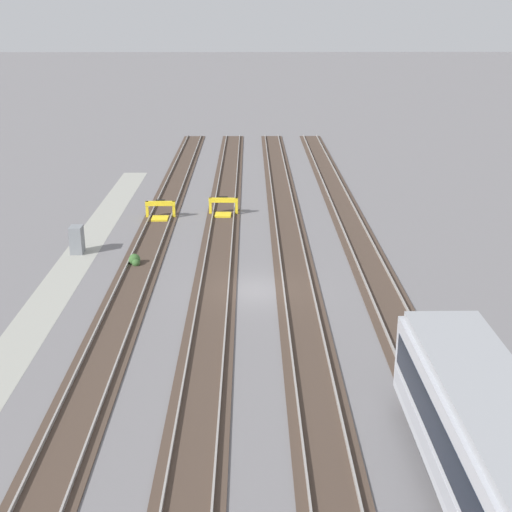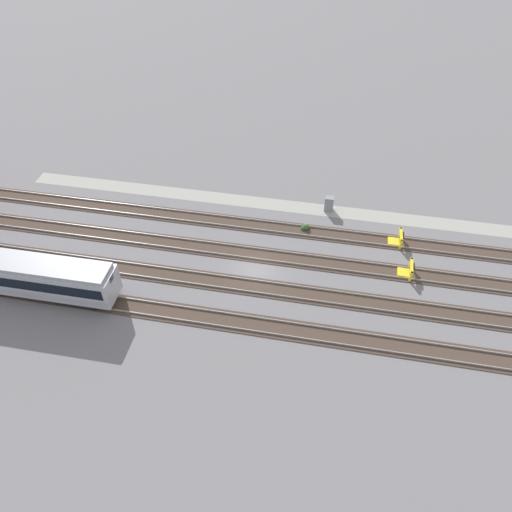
{
  "view_description": "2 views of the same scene",
  "coord_description": "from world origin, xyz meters",
  "px_view_note": "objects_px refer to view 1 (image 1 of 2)",
  "views": [
    {
      "loc": [
        33.22,
        -0.3,
        13.48
      ],
      "look_at": [
        -0.1,
        -0.0,
        1.8
      ],
      "focal_mm": 50.0,
      "sensor_mm": 36.0,
      "label": 1
    },
    {
      "loc": [
        -6.18,
        31.93,
        32.36
      ],
      "look_at": [
        -0.1,
        -0.0,
        1.8
      ],
      "focal_mm": 35.0,
      "sensor_mm": 36.0,
      "label": 2
    }
  ],
  "objects_px": {
    "bumper_stop_nearest_track": "(160,211)",
    "electrical_cabinet": "(77,240)",
    "bumper_stop_near_inner_track": "(223,208)",
    "weed_clump": "(135,260)"
  },
  "relations": [
    {
      "from": "bumper_stop_near_inner_track",
      "to": "weed_clump",
      "type": "distance_m",
      "value": 10.85
    },
    {
      "from": "bumper_stop_nearest_track",
      "to": "weed_clump",
      "type": "bearing_deg",
      "value": -2.32
    },
    {
      "from": "bumper_stop_near_inner_track",
      "to": "electrical_cabinet",
      "type": "distance_m",
      "value": 11.32
    },
    {
      "from": "bumper_stop_nearest_track",
      "to": "electrical_cabinet",
      "type": "relative_size",
      "value": 1.25
    },
    {
      "from": "bumper_stop_nearest_track",
      "to": "electrical_cabinet",
      "type": "height_order",
      "value": "electrical_cabinet"
    },
    {
      "from": "bumper_stop_near_inner_track",
      "to": "weed_clump",
      "type": "height_order",
      "value": "bumper_stop_near_inner_track"
    },
    {
      "from": "electrical_cabinet",
      "to": "bumper_stop_near_inner_track",
      "type": "bearing_deg",
      "value": 133.78
    },
    {
      "from": "electrical_cabinet",
      "to": "bumper_stop_nearest_track",
      "type": "bearing_deg",
      "value": 150.45
    },
    {
      "from": "bumper_stop_near_inner_track",
      "to": "electrical_cabinet",
      "type": "xyz_separation_m",
      "value": [
        7.83,
        -8.17,
        0.29
      ]
    },
    {
      "from": "bumper_stop_nearest_track",
      "to": "weed_clump",
      "type": "distance_m",
      "value": 9.02
    }
  ]
}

